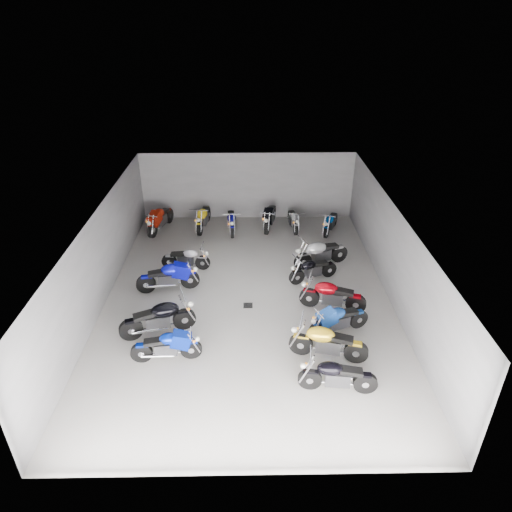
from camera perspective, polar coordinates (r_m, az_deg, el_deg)
The scene contains 22 objects.
ground at distance 16.31m, azimuth -1.01°, elevation -5.20°, with size 14.00×14.00×0.00m, color #9B9993.
wall_back at distance 21.84m, azimuth -1.07°, elevation 8.73°, with size 10.00×0.10×3.20m, color slate.
wall_left at distance 16.28m, azimuth -18.95°, elevation -0.42°, with size 0.10×14.00×3.20m, color slate.
wall_right at distance 16.24m, azimuth 16.88°, elevation -0.13°, with size 0.10×14.00×3.20m, color slate.
ceiling at distance 14.74m, azimuth -1.12°, elevation 5.21°, with size 10.00×14.00×0.04m, color black.
drain_grate at distance 15.90m, azimuth -1.01°, elevation -6.19°, with size 0.32×0.32×0.01m, color black.
motorcycle_left_b at distance 13.68m, azimuth -11.07°, elevation -10.99°, with size 2.07×0.45×0.91m.
motorcycle_left_c at distance 14.65m, azimuth -12.08°, elevation -7.67°, with size 2.33×0.90×1.06m.
motorcycle_left_e at distance 16.73m, azimuth -10.87°, elevation -2.60°, with size 2.26×0.61×1.00m.
motorcycle_left_f at distance 18.00m, azimuth -8.71°, elevation -0.28°, with size 1.92×0.43×0.84m.
motorcycle_right_a at distance 12.70m, azimuth 10.07°, elevation -14.54°, with size 2.12×0.48×0.93m.
motorcycle_right_b at distance 13.62m, azimuth 8.92°, elevation -10.64°, with size 2.29×0.71×1.02m.
motorcycle_right_c at distance 14.63m, azimuth 10.25°, elevation -7.86°, with size 2.00×0.90×0.92m.
motorcycle_right_d at distance 15.64m, azimuth 9.46°, elevation -4.90°, with size 2.23×0.73×1.00m.
motorcycle_right_e at distance 17.16m, azimuth 7.08°, elevation -1.68°, with size 1.88×0.87×0.87m.
motorcycle_right_f at distance 18.12m, azimuth 8.09°, elevation 0.36°, with size 2.25×1.02×1.04m.
motorcycle_back_a at distance 21.33m, azimuth -11.91°, elevation 4.55°, with size 0.85×2.27×1.03m.
motorcycle_back_b at distance 21.22m, azimuth -6.60°, elevation 4.82°, with size 0.54×2.26×1.00m.
motorcycle_back_c at distance 20.86m, azimuth -3.09°, elevation 4.42°, with size 0.45×2.09×0.92m.
motorcycle_back_d at distance 21.19m, azimuth 1.76°, elevation 4.98°, with size 0.68×2.25×1.00m.
motorcycle_back_e at distance 21.12m, azimuth 4.67°, elevation 4.57°, with size 0.43×1.93×0.85m.
motorcycle_back_f at distance 21.03m, azimuth 9.30°, elevation 4.19°, with size 0.93×1.86×0.87m.
Camera 1 is at (0.06, -13.49, 9.17)m, focal length 32.00 mm.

